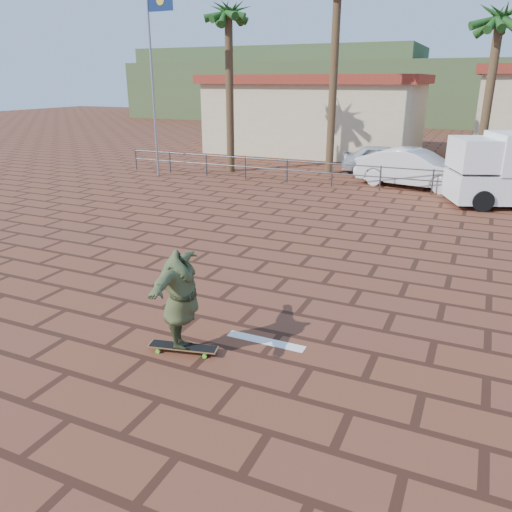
# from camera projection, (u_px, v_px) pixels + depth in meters

# --- Properties ---
(ground) EXTENTS (120.00, 120.00, 0.00)m
(ground) POSITION_uv_depth(u_px,v_px,m) (257.00, 307.00, 9.84)
(ground) COLOR brown
(ground) RESTS_ON ground
(paint_stripe) EXTENTS (1.40, 0.22, 0.01)m
(paint_stripe) POSITION_uv_depth(u_px,v_px,m) (266.00, 341.00, 8.54)
(paint_stripe) COLOR white
(paint_stripe) RESTS_ON ground
(guardrail) EXTENTS (24.06, 0.06, 1.00)m
(guardrail) POSITION_uv_depth(u_px,v_px,m) (381.00, 174.00, 19.91)
(guardrail) COLOR #47494F
(guardrail) RESTS_ON ground
(flagpole) EXTENTS (1.30, 0.10, 8.00)m
(flagpole) POSITION_uv_depth(u_px,v_px,m) (154.00, 70.00, 21.58)
(flagpole) COLOR gray
(flagpole) RESTS_ON ground
(palm_far_left) EXTENTS (2.40, 2.40, 8.25)m
(palm_far_left) POSITION_uv_depth(u_px,v_px,m) (228.00, 17.00, 22.07)
(palm_far_left) COLOR brown
(palm_far_left) RESTS_ON ground
(palm_center) EXTENTS (2.40, 2.40, 7.75)m
(palm_center) POSITION_uv_depth(u_px,v_px,m) (500.00, 22.00, 19.66)
(palm_center) COLOR brown
(palm_center) RESTS_ON ground
(building_west) EXTENTS (12.60, 7.60, 4.50)m
(building_west) POSITION_uv_depth(u_px,v_px,m) (316.00, 114.00, 30.30)
(building_west) COLOR beige
(building_west) RESTS_ON ground
(hill_front) EXTENTS (70.00, 18.00, 6.00)m
(hill_front) POSITION_uv_depth(u_px,v_px,m) (455.00, 92.00, 51.75)
(hill_front) COLOR #384C28
(hill_front) RESTS_ON ground
(hill_back) EXTENTS (35.00, 14.00, 8.00)m
(hill_back) POSITION_uv_depth(u_px,v_px,m) (280.00, 81.00, 65.14)
(hill_back) COLOR #384C28
(hill_back) RESTS_ON ground
(longboard) EXTENTS (1.18, 0.51, 0.11)m
(longboard) POSITION_uv_depth(u_px,v_px,m) (183.00, 347.00, 8.17)
(longboard) COLOR olive
(longboard) RESTS_ON ground
(skateboarder) EXTENTS (1.10, 2.13, 1.67)m
(skateboarder) POSITION_uv_depth(u_px,v_px,m) (180.00, 299.00, 7.88)
(skateboarder) COLOR #3F4826
(skateboarder) RESTS_ON longboard
(car_silver) EXTENTS (4.22, 2.48, 1.35)m
(car_silver) POSITION_uv_depth(u_px,v_px,m) (385.00, 159.00, 23.58)
(car_silver) COLOR silver
(car_silver) RESTS_ON ground
(car_white) EXTENTS (4.96, 2.63, 1.55)m
(car_white) POSITION_uv_depth(u_px,v_px,m) (414.00, 168.00, 20.52)
(car_white) COLOR silver
(car_white) RESTS_ON ground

